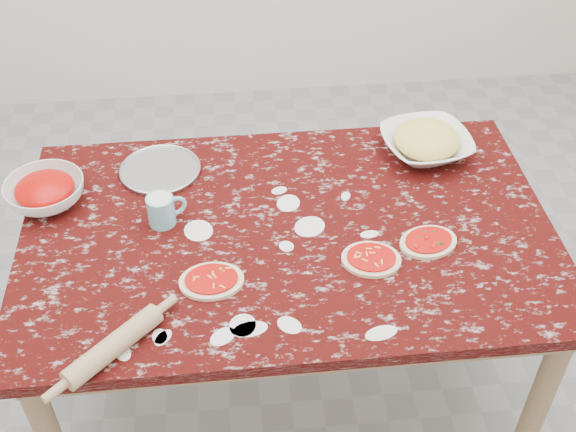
{
  "coord_description": "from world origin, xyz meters",
  "views": [
    {
      "loc": [
        -0.16,
        -1.58,
        2.21
      ],
      "look_at": [
        0.0,
        0.0,
        0.8
      ],
      "focal_mm": 44.68,
      "sensor_mm": 36.0,
      "label": 1
    }
  ],
  "objects_px": {
    "sauce_bowl": "(45,192)",
    "flour_mug": "(162,210)",
    "rolling_pin": "(113,346)",
    "worktable": "(288,248)",
    "cheese_bowl": "(426,144)",
    "pizza_tray": "(160,170)"
  },
  "relations": [
    {
      "from": "sauce_bowl",
      "to": "flour_mug",
      "type": "relative_size",
      "value": 2.04
    },
    {
      "from": "sauce_bowl",
      "to": "worktable",
      "type": "bearing_deg",
      "value": -15.23
    },
    {
      "from": "sauce_bowl",
      "to": "cheese_bowl",
      "type": "relative_size",
      "value": 0.84
    },
    {
      "from": "pizza_tray",
      "to": "sauce_bowl",
      "type": "distance_m",
      "value": 0.37
    },
    {
      "from": "pizza_tray",
      "to": "flour_mug",
      "type": "relative_size",
      "value": 2.17
    },
    {
      "from": "flour_mug",
      "to": "rolling_pin",
      "type": "height_order",
      "value": "flour_mug"
    },
    {
      "from": "flour_mug",
      "to": "pizza_tray",
      "type": "bearing_deg",
      "value": 94.18
    },
    {
      "from": "rolling_pin",
      "to": "worktable",
      "type": "bearing_deg",
      "value": 40.82
    },
    {
      "from": "sauce_bowl",
      "to": "rolling_pin",
      "type": "xyz_separation_m",
      "value": [
        0.25,
        -0.62,
        -0.01
      ]
    },
    {
      "from": "cheese_bowl",
      "to": "sauce_bowl",
      "type": "bearing_deg",
      "value": -174.05
    },
    {
      "from": "sauce_bowl",
      "to": "cheese_bowl",
      "type": "distance_m",
      "value": 1.25
    },
    {
      "from": "cheese_bowl",
      "to": "rolling_pin",
      "type": "relative_size",
      "value": 1.02
    },
    {
      "from": "worktable",
      "to": "cheese_bowl",
      "type": "distance_m",
      "value": 0.61
    },
    {
      "from": "cheese_bowl",
      "to": "pizza_tray",
      "type": "bearing_deg",
      "value": -179.31
    },
    {
      "from": "pizza_tray",
      "to": "worktable",
      "type": "bearing_deg",
      "value": -39.25
    },
    {
      "from": "pizza_tray",
      "to": "cheese_bowl",
      "type": "distance_m",
      "value": 0.89
    },
    {
      "from": "pizza_tray",
      "to": "flour_mug",
      "type": "bearing_deg",
      "value": -85.82
    },
    {
      "from": "pizza_tray",
      "to": "cheese_bowl",
      "type": "height_order",
      "value": "cheese_bowl"
    },
    {
      "from": "rolling_pin",
      "to": "sauce_bowl",
      "type": "bearing_deg",
      "value": 112.39
    },
    {
      "from": "cheese_bowl",
      "to": "rolling_pin",
      "type": "height_order",
      "value": "cheese_bowl"
    },
    {
      "from": "sauce_bowl",
      "to": "rolling_pin",
      "type": "bearing_deg",
      "value": -67.61
    },
    {
      "from": "sauce_bowl",
      "to": "cheese_bowl",
      "type": "bearing_deg",
      "value": 5.95
    }
  ]
}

